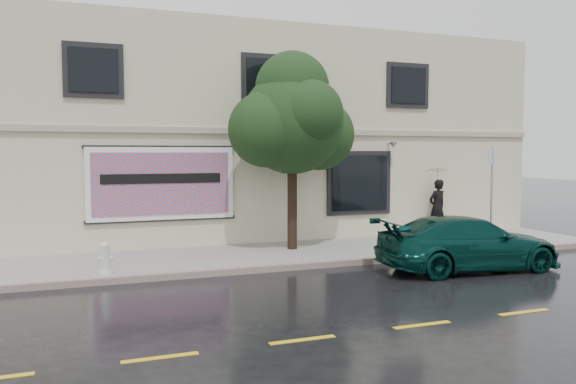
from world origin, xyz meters
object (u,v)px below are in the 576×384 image
object	(u,v)px
pedestrian	(437,207)
car	(468,243)
fire_hydrant	(105,258)
street_tree	(292,123)

from	to	relation	value
pedestrian	car	bearing A→B (deg)	53.03
car	fire_hydrant	bearing A→B (deg)	81.45
car	fire_hydrant	distance (m)	8.80
car	street_tree	bearing A→B (deg)	46.70
pedestrian	street_tree	bearing A→B (deg)	-0.06
car	fire_hydrant	world-z (taller)	car
fire_hydrant	car	bearing A→B (deg)	-27.71
street_tree	fire_hydrant	xyz separation A→B (m)	(-5.25, -1.69, -3.27)
street_tree	car	bearing A→B (deg)	-47.55
car	pedestrian	world-z (taller)	pedestrian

